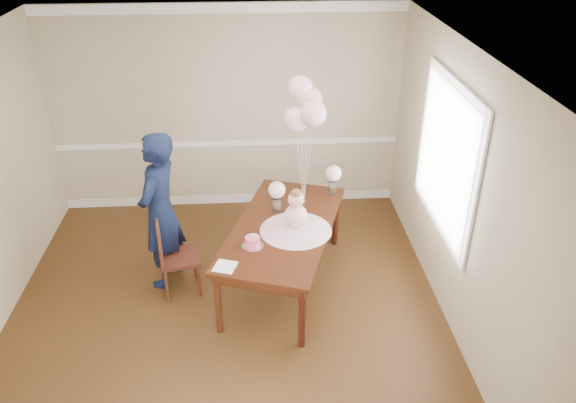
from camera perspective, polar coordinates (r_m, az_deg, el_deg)
The scene contains 48 objects.
floor at distance 5.89m, azimuth -6.23°, elevation -12.07°, with size 4.50×5.00×0.00m, color #331D0C.
ceiling at distance 4.58m, azimuth -8.08°, elevation 14.15°, with size 4.50×5.00×0.02m, color white.
wall_back at distance 7.37m, azimuth -6.24°, elevation 9.12°, with size 4.50×0.02×2.70m, color tan.
wall_right at distance 5.44m, azimuth 17.32°, elevation 0.19°, with size 0.02×5.00×2.70m, color tan.
chair_rail_trim at distance 7.53m, azimuth -6.06°, elevation 5.88°, with size 4.50×0.02×0.07m, color white.
crown_molding at distance 7.03m, azimuth -6.83°, elevation 18.93°, with size 4.50×0.02×0.12m, color white.
baseboard_trim at distance 7.90m, azimuth -5.74°, elevation 0.29°, with size 4.50×0.02×0.12m, color silver.
window_frame at distance 5.76m, azimuth 15.80°, elevation 4.34°, with size 0.02×1.66×1.56m, color white.
window_blinds at distance 5.76m, azimuth 15.63°, elevation 4.34°, with size 0.01×1.50×1.40m, color white.
dining_table_top at distance 5.95m, azimuth -0.49°, elevation -2.70°, with size 0.99×1.99×0.05m, color black.
table_apron at distance 5.99m, azimuth -0.49°, elevation -3.30°, with size 0.89×1.89×0.10m, color black.
table_leg_fl at distance 5.58m, azimuth -7.11°, elevation -10.22°, with size 0.07×0.07×0.70m, color black.
table_leg_fr at distance 5.38m, azimuth 1.42°, elevation -11.69°, with size 0.07×0.07×0.70m, color black.
table_leg_bl at distance 7.00m, azimuth -1.90°, elevation -0.98°, with size 0.07×0.07×0.70m, color black.
table_leg_br at distance 6.84m, azimuth 4.84°, elevation -1.84°, with size 0.07×0.07×0.70m, color black.
baby_skirt at distance 5.84m, azimuth 0.80°, elevation -2.52°, with size 0.76×0.76×0.10m, color #D89FC0.
baby_torso at distance 5.78m, azimuth 0.81°, elevation -1.43°, with size 0.24×0.24×0.24m, color #FFA1BD.
baby_head at distance 5.68m, azimuth 0.82°, elevation 0.20°, with size 0.17×0.17×0.17m, color #DBA697.
baby_hair at distance 5.65m, azimuth 0.83°, elevation 0.73°, with size 0.12×0.12×0.12m, color brown.
cake_platter at distance 5.63m, azimuth -3.61°, elevation -4.53°, with size 0.22×0.22×0.01m, color silver.
birthday_cake at distance 5.60m, azimuth -3.62°, elevation -4.07°, with size 0.15×0.15×0.10m, color #ED4A81.
cake_flower_a at distance 5.56m, azimuth -3.64°, elevation -3.52°, with size 0.03×0.03×0.03m, color white.
cake_flower_b at distance 5.57m, azimuth -3.29°, elevation -3.45°, with size 0.03×0.03×0.03m, color white.
rose_vase_near at distance 6.18m, azimuth -1.13°, elevation -0.27°, with size 0.10×0.10×0.16m, color white.
roses_near at distance 6.09m, azimuth -1.15°, elevation 1.19°, with size 0.19×0.19×0.19m, color silver.
rose_vase_far at distance 6.55m, azimuth 4.57°, elevation 1.46°, with size 0.10×0.10×0.16m, color white.
roses_far at distance 6.47m, azimuth 4.63°, elevation 2.86°, with size 0.19×0.19×0.19m, color white.
napkin at distance 5.36m, azimuth -6.41°, elevation -6.58°, with size 0.20×0.20×0.01m, color white.
balloon_weight at distance 6.37m, azimuth 1.61°, elevation -0.02°, with size 0.04×0.04×0.02m, color silver.
balloon_a at distance 5.97m, azimuth 0.80°, elevation 8.35°, with size 0.28×0.28×0.28m, color #FFB4CF.
balloon_b at distance 5.85m, azimuth 2.61°, elevation 8.91°, with size 0.28×0.28×0.28m, color #FFB4C7.
balloon_c at distance 5.97m, azimuth 2.17°, elevation 10.35°, with size 0.28×0.28×0.28m, color #DF9EAD.
balloon_d at distance 5.98m, azimuth 1.28°, elevation 11.39°, with size 0.28×0.28×0.28m, color #F8B0C4.
balloon_ribbon_a at distance 6.19m, azimuth 1.22°, elevation 3.41°, with size 0.00×0.00×0.83m, color white.
balloon_ribbon_b at distance 6.13m, azimuth 2.08°, elevation 3.62°, with size 0.00×0.00×0.93m, color silver.
balloon_ribbon_c at distance 6.18m, azimuth 1.87°, elevation 4.37°, with size 0.00×0.00×1.03m, color white.
balloon_ribbon_d at distance 6.18m, azimuth 1.45°, elevation 4.87°, with size 0.00×0.00×1.13m, color white.
dining_chair_seat at distance 6.14m, azimuth -10.95°, elevation -5.62°, with size 0.41×0.41×0.05m, color #35150E.
chair_leg_fl at distance 6.13m, azimuth -12.19°, elevation -8.36°, with size 0.04×0.04×0.40m, color #3D1F10.
chair_leg_fr at distance 6.13m, azimuth -9.06°, elevation -7.97°, with size 0.04×0.04×0.40m, color #39160F.
chair_leg_bl at distance 6.40m, azimuth -12.38°, elevation -6.57°, with size 0.04×0.04×0.40m, color #3E1511.
chair_leg_br at distance 6.40m, azimuth -9.39°, elevation -6.20°, with size 0.04×0.04×0.40m, color #3A1A0F.
chair_back_post_l at distance 5.85m, azimuth -12.87°, elevation -4.59°, with size 0.04×0.04×0.52m, color #3D1D10.
chair_back_post_r at distance 6.13m, azimuth -13.04°, elevation -2.89°, with size 0.04×0.04×0.52m, color #36160E.
chair_slat_low at distance 6.05m, azimuth -12.84°, elevation -4.61°, with size 0.03×0.37×0.05m, color #361F0E.
chair_slat_mid at distance 5.97m, azimuth -13.00°, elevation -3.42°, with size 0.03×0.37×0.05m, color #361C0E.
chair_slat_top at distance 5.89m, azimuth -13.15°, elevation -2.20°, with size 0.03×0.37×0.05m, color #3E2211.
woman at distance 6.08m, azimuth -12.85°, elevation -0.99°, with size 0.64×0.43×1.77m, color black.
Camera 1 is at (0.33, -4.42, 3.88)m, focal length 35.00 mm.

